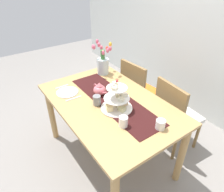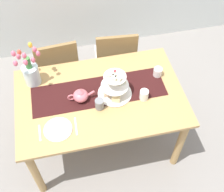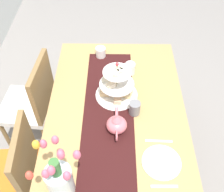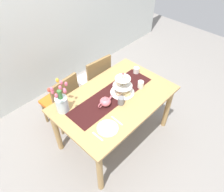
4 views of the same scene
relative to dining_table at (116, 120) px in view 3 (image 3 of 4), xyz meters
name	(u,v)px [view 3 (image 3 of 4)]	position (x,y,z in m)	size (l,w,h in m)	color
ground_plane	(115,164)	(0.00, 0.00, -0.66)	(8.00, 8.00, 0.00)	gray
dining_table	(116,120)	(0.00, 0.00, 0.00)	(1.47, 0.94, 0.78)	tan
chair_left	(13,172)	(-0.33, 0.70, -0.16)	(0.45, 0.45, 0.91)	olive
chair_right	(33,102)	(0.30, 0.70, -0.16)	(0.46, 0.46, 0.91)	olive
table_runner	(109,109)	(0.00, 0.05, 0.12)	(1.18, 0.34, 0.00)	black
tiered_cake_stand	(117,86)	(0.13, 0.00, 0.21)	(0.30, 0.30, 0.30)	beige
teapot	(117,125)	(-0.17, 0.00, 0.18)	(0.24, 0.13, 0.14)	#D66B75
tulip_vase	(59,177)	(-0.56, 0.29, 0.26)	(0.22, 0.25, 0.41)	silver
cream_jug	(101,52)	(0.56, 0.13, 0.16)	(0.08, 0.08, 0.09)	white
dinner_plate_left	(161,162)	(-0.40, -0.26, 0.12)	(0.23, 0.23, 0.01)	white
fork_left	(164,186)	(-0.54, -0.26, 0.12)	(0.02, 0.15, 0.01)	silver
knife_left	(159,141)	(-0.25, -0.26, 0.12)	(0.01, 0.17, 0.01)	silver
mug_grey	(135,108)	(-0.03, -0.12, 0.17)	(0.08, 0.08, 0.10)	slate
mug_white_text	(130,69)	(0.37, -0.10, 0.16)	(0.08, 0.08, 0.10)	white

